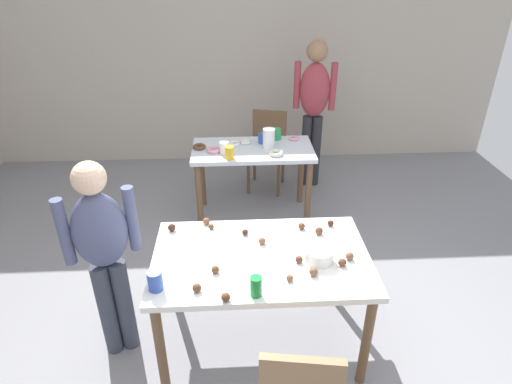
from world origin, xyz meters
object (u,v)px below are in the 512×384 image
object	(u,v)px
person_girl_near	(104,248)
soda_can	(256,286)
chair_far_table	(268,146)
mixing_bowl	(319,255)
dining_table_near	(261,267)
dining_table_far	(253,159)
pitcher_far	(269,139)
person_adult_far	(314,102)

from	to	relation	value
person_girl_near	soda_can	bearing A→B (deg)	-21.79
chair_far_table	mixing_bowl	distance (m)	2.44
dining_table_near	dining_table_far	bearing A→B (deg)	88.96
person_girl_near	dining_table_near	bearing A→B (deg)	-0.41
chair_far_table	mixing_bowl	bearing A→B (deg)	-87.16
dining_table_far	pitcher_far	size ratio (longest dim) A/B	5.75
chair_far_table	mixing_bowl	xyz separation A→B (m)	(0.12, -2.42, 0.30)
person_girl_near	person_adult_far	bearing A→B (deg)	54.38
chair_far_table	soda_can	distance (m)	2.73
dining_table_near	mixing_bowl	size ratio (longest dim) A/B	7.67
chair_far_table	pitcher_far	size ratio (longest dim) A/B	4.29
chair_far_table	person_adult_far	world-z (taller)	person_adult_far
person_adult_far	soda_can	world-z (taller)	person_adult_far
dining_table_far	person_girl_near	distance (m)	1.96
person_girl_near	soda_can	distance (m)	0.97
chair_far_table	dining_table_near	bearing A→B (deg)	-95.59
pitcher_far	mixing_bowl	bearing A→B (deg)	-84.48
person_girl_near	pitcher_far	xyz separation A→B (m)	(1.14, 1.66, 0.01)
mixing_bowl	pitcher_far	xyz separation A→B (m)	(-0.17, 1.74, 0.06)
pitcher_far	chair_far_table	bearing A→B (deg)	86.00
person_adult_far	pitcher_far	xyz separation A→B (m)	(-0.54, -0.69, -0.14)
dining_table_far	person_girl_near	xyz separation A→B (m)	(-0.98, -1.68, 0.21)
dining_table_far	pitcher_far	distance (m)	0.27
dining_table_near	dining_table_far	xyz separation A→B (m)	(0.03, 1.69, -0.03)
pitcher_far	dining_table_far	bearing A→B (deg)	171.37
dining_table_near	mixing_bowl	bearing A→B (deg)	-11.45
dining_table_near	person_girl_near	xyz separation A→B (m)	(-0.95, 0.01, 0.18)
dining_table_far	mixing_bowl	distance (m)	1.79
dining_table_near	person_adult_far	size ratio (longest dim) A/B	0.82
dining_table_far	chair_far_table	size ratio (longest dim) A/B	1.34
mixing_bowl	pitcher_far	world-z (taller)	pitcher_far
dining_table_near	soda_can	bearing A→B (deg)	-98.26
dining_table_far	soda_can	bearing A→B (deg)	-92.30
person_girl_near	dining_table_far	bearing A→B (deg)	59.64
pitcher_far	person_adult_far	bearing A→B (deg)	51.61
mixing_bowl	dining_table_near	bearing A→B (deg)	168.55
dining_table_near	chair_far_table	distance (m)	2.36
person_girl_near	person_adult_far	xyz separation A→B (m)	(1.68, 2.34, 0.16)
person_adult_far	pitcher_far	world-z (taller)	person_adult_far
soda_can	person_adult_far	bearing A→B (deg)	73.98
dining_table_far	pitcher_far	xyz separation A→B (m)	(0.15, -0.02, 0.22)
dining_table_near	person_adult_far	xyz separation A→B (m)	(0.72, 2.35, 0.33)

